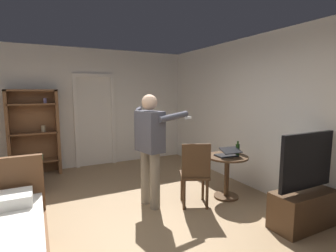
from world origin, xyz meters
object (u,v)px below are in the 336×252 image
object	(u,v)px
side_table	(227,169)
person_blue_shirt	(150,142)
bookshelf	(34,129)
bottle_on_table	(238,150)
laptop	(228,154)
tv_flatscreen	(311,198)
wooden_chair	(195,172)
suitcase_small	(24,177)
suitcase_dark	(25,184)

from	to	relation	value
side_table	person_blue_shirt	distance (m)	1.36
bookshelf	bottle_on_table	bearing A→B (deg)	-44.06
laptop	person_blue_shirt	world-z (taller)	person_blue_shirt
bookshelf	tv_flatscreen	bearing A→B (deg)	-51.02
wooden_chair	suitcase_small	size ratio (longest dim) A/B	1.83
bottle_on_table	bookshelf	bearing A→B (deg)	135.94
wooden_chair	suitcase_small	bearing A→B (deg)	137.16
suitcase_small	tv_flatscreen	bearing A→B (deg)	-42.25
side_table	suitcase_small	distance (m)	3.67
person_blue_shirt	suitcase_small	distance (m)	2.67
person_blue_shirt	wooden_chair	bearing A→B (deg)	-30.79
tv_flatscreen	side_table	size ratio (longest dim) A/B	1.77
suitcase_dark	wooden_chair	bearing A→B (deg)	-49.63
wooden_chair	suitcase_small	distance (m)	3.21
person_blue_shirt	suitcase_small	size ratio (longest dim) A/B	3.13
wooden_chair	person_blue_shirt	bearing A→B (deg)	149.21
bookshelf	laptop	xyz separation A→B (m)	(2.74, -2.79, -0.21)
tv_flatscreen	person_blue_shirt	world-z (taller)	person_blue_shirt
laptop	wooden_chair	size ratio (longest dim) A/B	0.35
bookshelf	side_table	world-z (taller)	bookshelf
person_blue_shirt	laptop	bearing A→B (deg)	-15.38
person_blue_shirt	suitcase_dark	world-z (taller)	person_blue_shirt
wooden_chair	suitcase_dark	size ratio (longest dim) A/B	1.93
tv_flatscreen	bottle_on_table	world-z (taller)	tv_flatscreen
bookshelf	laptop	world-z (taller)	bookshelf
person_blue_shirt	tv_flatscreen	bearing A→B (deg)	-42.06
side_table	suitcase_small	world-z (taller)	side_table
person_blue_shirt	bottle_on_table	bearing A→B (deg)	-14.96
laptop	bottle_on_table	bearing A→B (deg)	-12.04
bottle_on_table	suitcase_small	xyz separation A→B (m)	(-3.13, 2.19, -0.64)
suitcase_dark	bookshelf	bearing A→B (deg)	67.12
side_table	suitcase_dark	distance (m)	3.39
suitcase_dark	person_blue_shirt	bearing A→B (deg)	-51.27
wooden_chair	suitcase_small	xyz separation A→B (m)	(-2.33, 2.16, -0.38)
bottle_on_table	suitcase_small	world-z (taller)	bottle_on_table
suitcase_dark	side_table	bearing A→B (deg)	-42.29
suitcase_small	side_table	bearing A→B (deg)	-33.29
bookshelf	side_table	bearing A→B (deg)	-44.65
tv_flatscreen	laptop	world-z (taller)	tv_flatscreen
bookshelf	suitcase_small	world-z (taller)	bookshelf
bottle_on_table	suitcase_dark	world-z (taller)	bottle_on_table
side_table	suitcase_dark	bearing A→B (deg)	151.13
bookshelf	person_blue_shirt	bearing A→B (deg)	-57.78
tv_flatscreen	wooden_chair	distance (m)	1.56
suitcase_dark	laptop	bearing A→B (deg)	-43.21
person_blue_shirt	suitcase_small	xyz separation A→B (m)	(-1.76, 1.82, -0.83)
person_blue_shirt	suitcase_dark	bearing A→B (deg)	142.15
wooden_chair	suitcase_small	world-z (taller)	wooden_chair
bottle_on_table	wooden_chair	distance (m)	0.84
side_table	wooden_chair	xyz separation A→B (m)	(-0.66, -0.06, 0.07)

